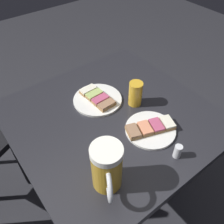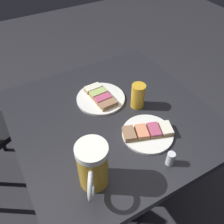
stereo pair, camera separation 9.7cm
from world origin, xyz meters
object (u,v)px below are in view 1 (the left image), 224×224
at_px(plate_near, 98,99).
at_px(salt_shaker, 178,151).
at_px(plate_far, 150,129).
at_px(beer_mug, 107,168).
at_px(beer_glass_small, 136,94).

relative_size(plate_near, salt_shaker, 3.92).
xyz_separation_m(plate_far, beer_mug, (0.08, -0.26, 0.08)).
height_order(plate_near, beer_glass_small, beer_glass_small).
bearing_deg(beer_glass_small, beer_mug, -54.33).
xyz_separation_m(plate_near, beer_mug, (0.34, -0.20, 0.08)).
distance_m(beer_mug, salt_shaker, 0.27).
height_order(beer_mug, salt_shaker, beer_mug).
height_order(plate_near, plate_far, same).
relative_size(plate_near, beer_mug, 1.23).
relative_size(beer_mug, beer_glass_small, 1.59).
bearing_deg(plate_near, plate_far, 13.11).
height_order(beer_mug, beer_glass_small, beer_mug).
distance_m(plate_near, salt_shaker, 0.41).
relative_size(plate_far, salt_shaker, 3.63).
relative_size(plate_far, beer_glass_small, 1.81).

